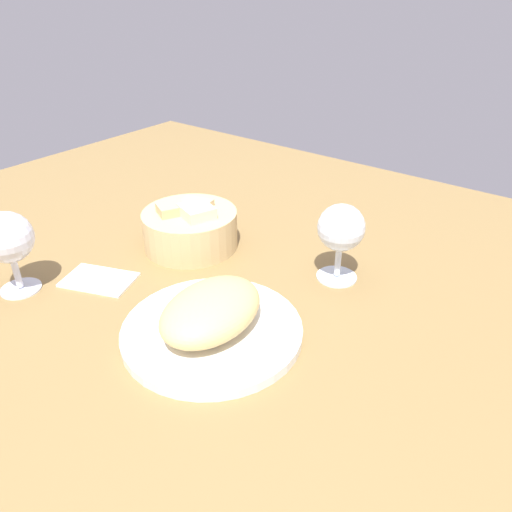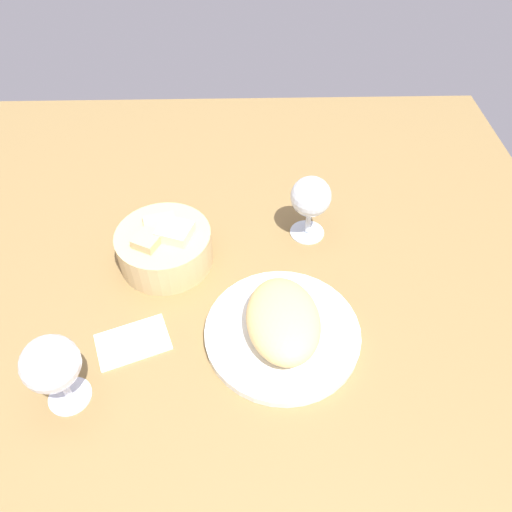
{
  "view_description": "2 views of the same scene",
  "coord_description": "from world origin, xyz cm",
  "px_view_note": "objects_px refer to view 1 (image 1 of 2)",
  "views": [
    {
      "loc": [
        -43.05,
        -52.01,
        43.13
      ],
      "look_at": [
        8.13,
        -12.83,
        5.92
      ],
      "focal_mm": 34.86,
      "sensor_mm": 36.0,
      "label": 1
    },
    {
      "loc": [
        -46.89,
        -9.8,
        64.13
      ],
      "look_at": [
        8.27,
        -11.12,
        4.9
      ],
      "focal_mm": 33.59,
      "sensor_mm": 36.0,
      "label": 2
    }
  ],
  "objects_px": {
    "bread_basket": "(191,227)",
    "wine_glass_near": "(341,231)",
    "wine_glass_far": "(7,240)",
    "plate": "(212,331)",
    "folded_napkin": "(99,279)"
  },
  "relations": [
    {
      "from": "folded_napkin",
      "to": "wine_glass_far",
      "type": "bearing_deg",
      "value": 28.48
    },
    {
      "from": "wine_glass_near",
      "to": "folded_napkin",
      "type": "height_order",
      "value": "wine_glass_near"
    },
    {
      "from": "bread_basket",
      "to": "wine_glass_near",
      "type": "bearing_deg",
      "value": -75.93
    },
    {
      "from": "bread_basket",
      "to": "folded_napkin",
      "type": "distance_m",
      "value": 0.18
    },
    {
      "from": "plate",
      "to": "bread_basket",
      "type": "bearing_deg",
      "value": 50.02
    },
    {
      "from": "plate",
      "to": "wine_glass_far",
      "type": "bearing_deg",
      "value": 107.46
    },
    {
      "from": "wine_glass_far",
      "to": "folded_napkin",
      "type": "distance_m",
      "value": 0.14
    },
    {
      "from": "bread_basket",
      "to": "wine_glass_far",
      "type": "height_order",
      "value": "wine_glass_far"
    },
    {
      "from": "bread_basket",
      "to": "wine_glass_far",
      "type": "relative_size",
      "value": 1.27
    },
    {
      "from": "wine_glass_near",
      "to": "folded_napkin",
      "type": "bearing_deg",
      "value": 128.99
    },
    {
      "from": "plate",
      "to": "wine_glass_far",
      "type": "xyz_separation_m",
      "value": [
        -0.1,
        0.31,
        0.08
      ]
    },
    {
      "from": "wine_glass_near",
      "to": "wine_glass_far",
      "type": "relative_size",
      "value": 0.98
    },
    {
      "from": "wine_glass_near",
      "to": "wine_glass_far",
      "type": "bearing_deg",
      "value": 131.43
    },
    {
      "from": "bread_basket",
      "to": "wine_glass_far",
      "type": "bearing_deg",
      "value": 156.84
    },
    {
      "from": "wine_glass_near",
      "to": "bread_basket",
      "type": "bearing_deg",
      "value": 104.07
    }
  ]
}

